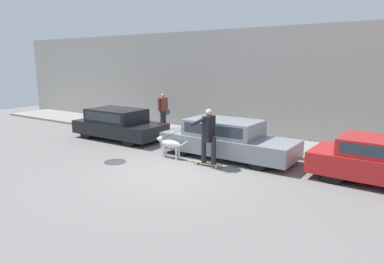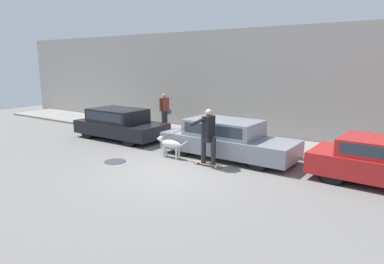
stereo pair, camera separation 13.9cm
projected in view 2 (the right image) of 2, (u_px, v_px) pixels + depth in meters
name	position (u px, v px, depth m)	size (l,w,h in m)	color
ground_plane	(174.00, 172.00, 10.03)	(36.00, 36.00, 0.00)	slate
back_wall	(261.00, 83.00, 14.49)	(32.00, 0.30, 4.59)	#ADA89E
sidewalk_curb	(244.00, 141.00, 13.76)	(30.00, 2.57, 0.11)	gray
parked_car_0	(120.00, 124.00, 14.33)	(4.00, 1.73, 1.27)	black
parked_car_1	(227.00, 139.00, 11.51)	(4.61, 1.75, 1.29)	black
dog	(170.00, 144.00, 11.51)	(1.28, 0.29, 0.69)	beige
skateboarder	(208.00, 134.00, 10.45)	(2.45, 0.64, 1.79)	beige
pedestrian_with_bag	(165.00, 109.00, 15.95)	(0.25, 0.75, 1.65)	#28282D
manhole_cover	(115.00, 162.00, 11.12)	(0.70, 0.70, 0.01)	#38383D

